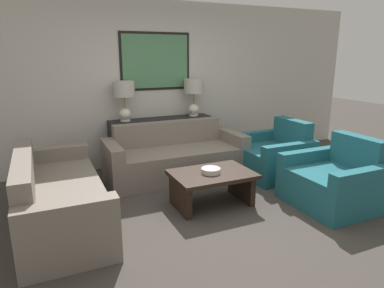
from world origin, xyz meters
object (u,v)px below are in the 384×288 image
object	(u,v)px
couch_by_side	(58,198)
coffee_table	(212,182)
armchair_near_back_wall	(273,156)
armchair_near_camera	(335,182)
table_lamp_right	(194,91)
couch_by_back_wall	(176,158)
console_table	(162,142)
table_lamp_left	(124,94)
decorative_bowl	(211,171)

from	to	relation	value
couch_by_side	coffee_table	size ratio (longest dim) A/B	2.13
armchair_near_back_wall	armchair_near_camera	world-z (taller)	same
table_lamp_right	coffee_table	world-z (taller)	table_lamp_right
couch_by_back_wall	armchair_near_camera	distance (m)	2.24
console_table	coffee_table	xyz separation A→B (m)	(0.03, -1.75, -0.10)
couch_by_side	armchair_near_back_wall	distance (m)	3.16
table_lamp_left	armchair_near_camera	world-z (taller)	table_lamp_left
table_lamp_left	armchair_near_camera	distance (m)	3.23
coffee_table	couch_by_side	bearing A→B (deg)	171.12
coffee_table	armchair_near_camera	size ratio (longest dim) A/B	0.98
table_lamp_right	armchair_near_back_wall	size ratio (longest dim) A/B	0.62
table_lamp_right	armchair_near_back_wall	distance (m)	1.70
table_lamp_left	couch_by_back_wall	distance (m)	1.27
console_table	table_lamp_right	xyz separation A→B (m)	(0.59, 0.00, 0.82)
couch_by_side	armchair_near_back_wall	world-z (taller)	armchair_near_back_wall
couch_by_back_wall	couch_by_side	size ratio (longest dim) A/B	1.00
console_table	table_lamp_right	size ratio (longest dim) A/B	2.74
coffee_table	armchair_near_camera	world-z (taller)	armchair_near_camera
table_lamp_left	table_lamp_right	size ratio (longest dim) A/B	1.00
console_table	table_lamp_left	bearing A→B (deg)	180.00
armchair_near_back_wall	decorative_bowl	bearing A→B (deg)	-156.33
console_table	couch_by_side	xyz separation A→B (m)	(-1.72, -1.48, -0.11)
couch_by_back_wall	decorative_bowl	bearing A→B (deg)	-89.61
couch_by_side	decorative_bowl	distance (m)	1.76
console_table	armchair_near_camera	distance (m)	2.76
couch_by_back_wall	couch_by_side	distance (m)	1.92
console_table	couch_by_back_wall	world-z (taller)	couch_by_back_wall
table_lamp_right	coffee_table	size ratio (longest dim) A/B	0.63
decorative_bowl	table_lamp_right	bearing A→B (deg)	71.83
armchair_near_back_wall	coffee_table	bearing A→B (deg)	-156.34
decorative_bowl	armchair_near_back_wall	size ratio (longest dim) A/B	0.23
table_lamp_right	armchair_near_back_wall	xyz separation A→B (m)	(0.83, -1.15, -0.93)
table_lamp_left	armchair_near_back_wall	size ratio (longest dim) A/B	0.62
couch_by_back_wall	armchair_near_camera	world-z (taller)	armchair_near_camera
couch_by_side	console_table	bearing A→B (deg)	40.66
table_lamp_right	armchair_near_camera	bearing A→B (deg)	-70.62
couch_by_side	armchair_near_back_wall	bearing A→B (deg)	6.05
coffee_table	table_lamp_left	bearing A→B (deg)	109.44
table_lamp_left	coffee_table	world-z (taller)	table_lamp_left
coffee_table	decorative_bowl	bearing A→B (deg)	-155.54
table_lamp_left	armchair_near_back_wall	bearing A→B (deg)	-29.78
couch_by_back_wall	armchair_near_back_wall	distance (m)	1.51
couch_by_side	coffee_table	distance (m)	1.78
table_lamp_right	couch_by_back_wall	world-z (taller)	table_lamp_right
console_table	decorative_bowl	size ratio (longest dim) A/B	7.26
console_table	armchair_near_back_wall	world-z (taller)	armchair_near_back_wall
decorative_bowl	table_lamp_left	bearing A→B (deg)	108.62
armchair_near_back_wall	armchair_near_camera	xyz separation A→B (m)	(0.00, -1.21, 0.00)
armchair_near_back_wall	armchair_near_camera	distance (m)	1.21
couch_by_back_wall	armchair_near_back_wall	size ratio (longest dim) A/B	2.09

